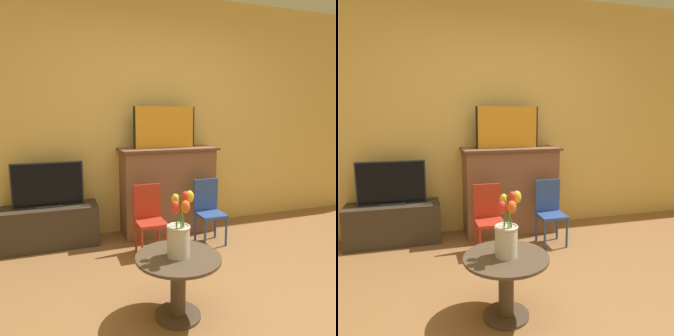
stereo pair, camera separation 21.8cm
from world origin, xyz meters
The scene contains 10 objects.
ground_plane centered at (0.00, 0.00, 0.00)m, with size 14.00×14.00×0.00m, color olive.
wall_back centered at (0.00, 2.13, 1.35)m, with size 8.00×0.06×2.70m.
fireplace_mantel centered at (0.14, 1.91, 0.51)m, with size 1.11×0.42×0.99m.
painting centered at (0.11, 1.91, 1.22)m, with size 0.72×0.03×0.46m.
tv_stand centered at (-1.16, 1.90, 0.21)m, with size 0.97×0.36×0.43m.
tv_monitor centered at (-1.16, 1.91, 0.65)m, with size 0.70×0.12×0.46m.
chair_red centered at (-0.22, 1.43, 0.38)m, with size 0.28×0.28×0.68m.
chair_blue centered at (0.46, 1.47, 0.38)m, with size 0.28×0.28×0.68m.
side_table centered at (-0.34, 0.33, 0.29)m, with size 0.58×0.58×0.44m.
vase_tulips centered at (-0.34, 0.32, 0.61)m, with size 0.17×0.20×0.45m.
Camera 1 is at (-1.09, -1.59, 1.39)m, focal length 35.00 mm.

